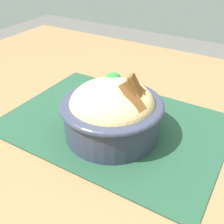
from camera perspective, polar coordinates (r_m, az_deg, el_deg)
table at (r=0.62m, az=-0.59°, el=-6.85°), size 1.26×0.96×0.77m
placemat at (r=0.57m, az=0.21°, el=-2.58°), size 0.44×0.32×0.00m
bowl at (r=0.52m, az=0.06°, el=0.33°), size 0.19×0.19×0.13m
fork at (r=0.63m, az=-6.07°, el=1.14°), size 0.03×0.12×0.00m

